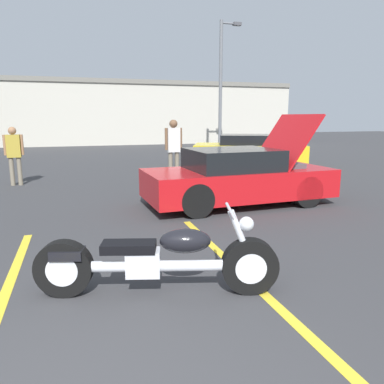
% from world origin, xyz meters
% --- Properties ---
extents(parking_stripe_foreground, '(0.12, 4.57, 0.01)m').
position_xyz_m(parking_stripe_foreground, '(-0.65, 2.11, 0.00)').
color(parking_stripe_foreground, yellow).
rests_on(parking_stripe_foreground, ground).
extents(parking_stripe_middle, '(0.12, 4.57, 0.01)m').
position_xyz_m(parking_stripe_middle, '(2.05, 2.11, 0.00)').
color(parking_stripe_middle, yellow).
rests_on(parking_stripe_middle, ground).
extents(far_building, '(32.00, 4.20, 4.40)m').
position_xyz_m(far_building, '(0.00, 26.07, 2.34)').
color(far_building, beige).
rests_on(far_building, ground).
extents(light_pole, '(1.21, 0.28, 6.95)m').
position_xyz_m(light_pole, '(8.02, 17.82, 3.85)').
color(light_pole, slate).
rests_on(light_pole, ground).
extents(motorcycle, '(2.56, 0.99, 0.94)m').
position_xyz_m(motorcycle, '(0.94, 1.75, 0.38)').
color(motorcycle, black).
rests_on(motorcycle, ground).
extents(show_car_hood_open, '(4.13, 1.90, 1.96)m').
position_xyz_m(show_car_hood_open, '(3.54, 5.42, 0.60)').
color(show_car_hood_open, red).
rests_on(show_car_hood_open, ground).
extents(parked_car_right_row, '(4.56, 3.29, 1.23)m').
position_xyz_m(parked_car_right_row, '(6.54, 11.22, 0.61)').
color(parked_car_right_row, yellow).
rests_on(parked_car_right_row, ground).
extents(spectator_near_motorcycle, '(0.52, 0.21, 1.63)m').
position_xyz_m(spectator_near_motorcycle, '(-1.48, 9.43, 0.97)').
color(spectator_near_motorcycle, gray).
rests_on(spectator_near_motorcycle, ground).
extents(spectator_midground, '(0.52, 0.24, 1.82)m').
position_xyz_m(spectator_midground, '(2.92, 8.70, 1.10)').
color(spectator_midground, gray).
rests_on(spectator_midground, ground).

